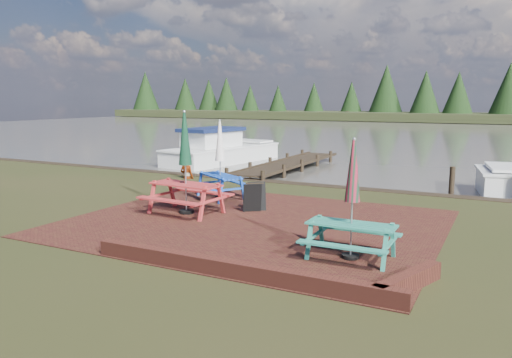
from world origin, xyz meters
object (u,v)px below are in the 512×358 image
object	(u,v)px
chalkboard	(255,197)
person	(186,157)
picnic_table_blue	(220,171)
boat_jetty	(220,151)
picnic_table_teal	(352,218)
picnic_table_red	(186,179)
jetty	(288,164)

from	to	relation	value
chalkboard	person	xyz separation A→B (m)	(-5.04, 3.98, 0.43)
picnic_table_blue	boat_jetty	distance (m)	10.26
picnic_table_teal	boat_jetty	size ratio (longest dim) A/B	0.32
boat_jetty	person	size ratio (longest dim) A/B	4.26
picnic_table_teal	person	xyz separation A→B (m)	(-8.60, 6.79, 0.03)
picnic_table_red	boat_jetty	world-z (taller)	picnic_table_red
picnic_table_red	jetty	world-z (taller)	picnic_table_red
jetty	picnic_table_blue	bearing A→B (deg)	-81.95
chalkboard	person	size ratio (longest dim) A/B	0.48
boat_jetty	person	bearing A→B (deg)	-61.92
person	jetty	bearing A→B (deg)	-108.37
picnic_table_red	picnic_table_blue	size ratio (longest dim) A/B	1.13
chalkboard	jetty	bearing A→B (deg)	71.80
picnic_table_blue	boat_jetty	world-z (taller)	picnic_table_blue
chalkboard	person	bearing A→B (deg)	105.63
picnic_table_teal	picnic_table_red	size ratio (longest dim) A/B	0.85
jetty	person	distance (m)	5.60
boat_jetty	chalkboard	bearing A→B (deg)	-45.52
chalkboard	boat_jetty	world-z (taller)	boat_jetty
jetty	person	world-z (taller)	person
person	picnic_table_red	bearing A→B (deg)	128.68
picnic_table_teal	picnic_table_red	world-z (taller)	picnic_table_red
picnic_table_red	chalkboard	world-z (taller)	picnic_table_red
picnic_table_blue	chalkboard	distance (m)	2.22
picnic_table_red	person	size ratio (longest dim) A/B	1.62
picnic_table_red	picnic_table_blue	distance (m)	2.28
picnic_table_red	boat_jetty	distance (m)	12.38
picnic_table_blue	picnic_table_teal	bearing A→B (deg)	-4.36
picnic_table_blue	chalkboard	world-z (taller)	picnic_table_blue
jetty	person	xyz separation A→B (m)	(-2.10, -5.14, 0.74)
picnic_table_blue	jetty	world-z (taller)	picnic_table_blue
boat_jetty	jetty	bearing A→B (deg)	-2.60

